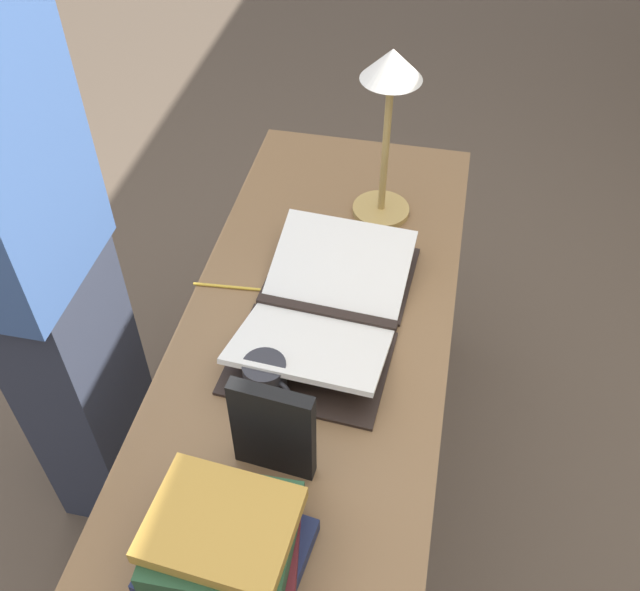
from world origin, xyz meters
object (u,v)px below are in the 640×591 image
book_standing_upright (273,430)px  coffee_mug (266,377)px  open_book (326,309)px  book_stack_tall (225,542)px  person_reader (38,264)px  reading_lamp (389,100)px  pencil (231,287)px

book_standing_upright → coffee_mug: (-0.16, -0.06, -0.07)m
open_book → book_stack_tall: (0.59, -0.05, 0.05)m
open_book → person_reader: person_reader is taller
reading_lamp → person_reader: bearing=-55.5°
reading_lamp → pencil: (0.35, -0.30, -0.32)m
book_standing_upright → pencil: 0.49m
book_stack_tall → pencil: bearing=-163.7°
book_standing_upright → reading_lamp: 0.81m
person_reader → pencil: bearing=-72.0°
open_book → coffee_mug: bearing=-15.8°
book_stack_tall → reading_lamp: (-0.98, 0.12, 0.26)m
open_book → book_standing_upright: size_ratio=2.51×
book_standing_upright → pencil: size_ratio=1.25×
book_stack_tall → person_reader: (-0.50, -0.57, 0.05)m
reading_lamp → person_reader: 0.86m
pencil → coffee_mug: bearing=30.2°
pencil → book_standing_upright: bearing=26.6°
open_book → person_reader: bearing=-78.7°
coffee_mug → pencil: size_ratio=0.61×
reading_lamp → person_reader: person_reader is taller
coffee_mug → pencil: coffee_mug is taller
coffee_mug → person_reader: (-0.14, -0.54, 0.08)m
reading_lamp → pencil: reading_lamp is taller
pencil → person_reader: 0.42m
book_stack_tall → person_reader: size_ratio=0.16×
open_book → coffee_mug: open_book is taller
reading_lamp → book_stack_tall: bearing=-6.8°
pencil → person_reader: size_ratio=0.10×
reading_lamp → coffee_mug: size_ratio=4.15×
reading_lamp → pencil: 0.56m
coffee_mug → person_reader: person_reader is taller
coffee_mug → book_standing_upright: bearing=20.3°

